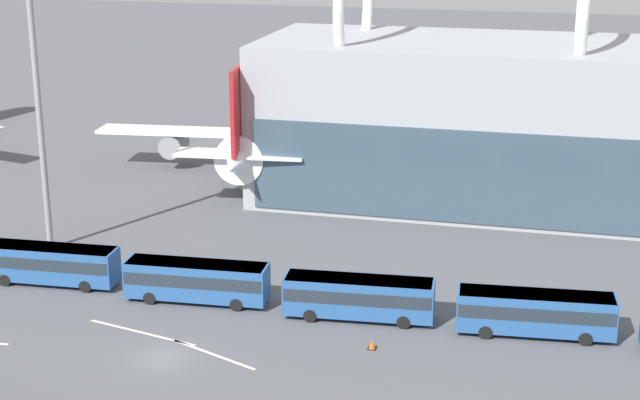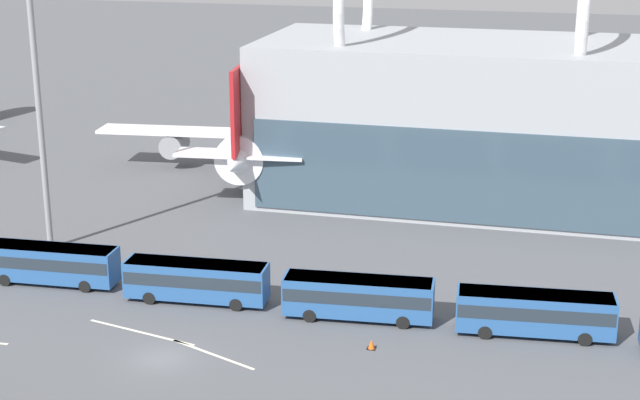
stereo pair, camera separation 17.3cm
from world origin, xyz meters
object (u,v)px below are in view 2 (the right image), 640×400
object	(u,v)px
shuttle_bus_3	(535,311)
traffic_cone_0	(371,344)
airliner_at_gate_far	(270,126)
shuttle_bus_2	(358,295)
floodlight_mast	(35,64)
shuttle_bus_1	(196,279)
shuttle_bus_0	(50,262)

from	to	relation	value
shuttle_bus_3	traffic_cone_0	world-z (taller)	shuttle_bus_3
airliner_at_gate_far	shuttle_bus_3	distance (m)	49.86
shuttle_bus_2	floodlight_mast	xyz separation A→B (m)	(-30.06, 8.31, 14.68)
airliner_at_gate_far	traffic_cone_0	bearing A→B (deg)	-160.58
floodlight_mast	shuttle_bus_1	bearing A→B (deg)	-25.51
airliner_at_gate_far	floodlight_mast	bearing A→B (deg)	153.54
airliner_at_gate_far	shuttle_bus_1	size ratio (longest dim) A/B	3.65
shuttle_bus_0	traffic_cone_0	size ratio (longest dim) A/B	16.36
shuttle_bus_0	shuttle_bus_2	bearing A→B (deg)	-4.52
shuttle_bus_3	traffic_cone_0	bearing A→B (deg)	-160.20
shuttle_bus_1	shuttle_bus_3	size ratio (longest dim) A/B	1.00
floodlight_mast	traffic_cone_0	distance (m)	38.21
airliner_at_gate_far	shuttle_bus_0	size ratio (longest dim) A/B	3.65
traffic_cone_0	shuttle_bus_3	bearing A→B (deg)	24.91
shuttle_bus_0	shuttle_bus_1	xyz separation A→B (m)	(12.86, -0.53, 0.00)
traffic_cone_0	shuttle_bus_0	bearing A→B (deg)	169.05
airliner_at_gate_far	floodlight_mast	xyz separation A→B (m)	(-11.27, -30.41, 11.44)
airliner_at_gate_far	traffic_cone_0	world-z (taller)	airliner_at_gate_far
shuttle_bus_2	floodlight_mast	size ratio (longest dim) A/B	0.45
shuttle_bus_3	airliner_at_gate_far	bearing A→B (deg)	124.38
shuttle_bus_3	floodlight_mast	xyz separation A→B (m)	(-42.91, 7.99, 14.68)
airliner_at_gate_far	traffic_cone_0	xyz separation A→B (m)	(20.77, -43.45, -4.79)
traffic_cone_0	floodlight_mast	bearing A→B (deg)	157.87
shuttle_bus_1	floodlight_mast	distance (m)	24.06
shuttle_bus_3	traffic_cone_0	size ratio (longest dim) A/B	16.44
floodlight_mast	traffic_cone_0	xyz separation A→B (m)	(32.04, -13.03, -16.23)
shuttle_bus_0	shuttle_bus_3	bearing A→B (deg)	-3.58
shuttle_bus_2	floodlight_mast	bearing A→B (deg)	159.99
airliner_at_gate_far	shuttle_bus_3	size ratio (longest dim) A/B	3.63
airliner_at_gate_far	shuttle_bus_2	bearing A→B (deg)	-160.25
shuttle_bus_2	shuttle_bus_0	bearing A→B (deg)	174.03
shuttle_bus_0	shuttle_bus_1	world-z (taller)	same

